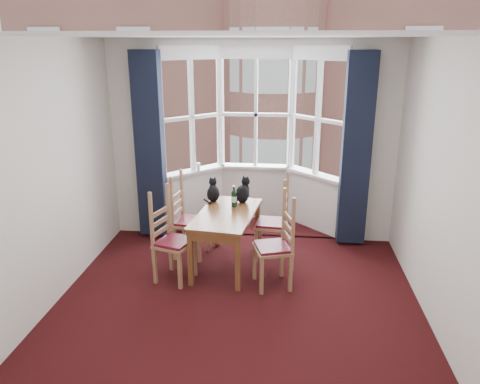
# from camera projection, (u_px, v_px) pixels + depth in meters

# --- Properties ---
(floor) EXTENTS (4.50, 4.50, 0.00)m
(floor) POSITION_uv_depth(u_px,v_px,m) (234.00, 319.00, 4.87)
(floor) COLOR black
(floor) RESTS_ON ground
(ceiling) EXTENTS (4.50, 4.50, 0.00)m
(ceiling) POSITION_uv_depth(u_px,v_px,m) (233.00, 36.00, 4.00)
(ceiling) COLOR white
(ceiling) RESTS_ON floor
(wall_left) EXTENTS (0.00, 4.50, 4.50)m
(wall_left) POSITION_uv_depth(u_px,v_px,m) (33.00, 185.00, 4.63)
(wall_left) COLOR silver
(wall_left) RESTS_ON floor
(wall_right) EXTENTS (0.00, 4.50, 4.50)m
(wall_right) POSITION_uv_depth(u_px,v_px,m) (452.00, 198.00, 4.24)
(wall_right) COLOR silver
(wall_right) RESTS_ON floor
(wall_near) EXTENTS (4.00, 0.00, 4.00)m
(wall_near) POSITION_uv_depth(u_px,v_px,m) (182.00, 330.00, 2.31)
(wall_near) COLOR silver
(wall_near) RESTS_ON floor
(wall_back_pier_left) EXTENTS (0.70, 0.12, 2.80)m
(wall_back_pier_left) POSITION_uv_depth(u_px,v_px,m) (138.00, 140.00, 6.72)
(wall_back_pier_left) COLOR silver
(wall_back_pier_left) RESTS_ON floor
(wall_back_pier_right) EXTENTS (0.70, 0.12, 2.80)m
(wall_back_pier_right) POSITION_uv_depth(u_px,v_px,m) (372.00, 145.00, 6.40)
(wall_back_pier_right) COLOR silver
(wall_back_pier_right) RESTS_ON floor
(bay_window) EXTENTS (2.76, 0.94, 2.80)m
(bay_window) POSITION_uv_depth(u_px,v_px,m) (254.00, 135.00, 7.04)
(bay_window) COLOR white
(bay_window) RESTS_ON floor
(curtain_left) EXTENTS (0.38, 0.22, 2.60)m
(curtain_left) POSITION_uv_depth(u_px,v_px,m) (150.00, 146.00, 6.55)
(curtain_left) COLOR black
(curtain_left) RESTS_ON floor
(curtain_right) EXTENTS (0.38, 0.22, 2.60)m
(curtain_right) POSITION_uv_depth(u_px,v_px,m) (356.00, 151.00, 6.27)
(curtain_right) COLOR black
(curtain_right) RESTS_ON floor
(dining_table) EXTENTS (0.82, 1.32, 0.73)m
(dining_table) POSITION_uv_depth(u_px,v_px,m) (226.00, 220.00, 5.83)
(dining_table) COLOR brown
(dining_table) RESTS_ON floor
(chair_left_near) EXTENTS (0.51, 0.52, 0.92)m
(chair_left_near) POSITION_uv_depth(u_px,v_px,m) (168.00, 242.00, 5.57)
(chair_left_near) COLOR #9F724D
(chair_left_near) RESTS_ON floor
(chair_left_far) EXTENTS (0.45, 0.47, 0.92)m
(chair_left_far) POSITION_uv_depth(u_px,v_px,m) (184.00, 222.00, 6.19)
(chair_left_far) COLOR #9F724D
(chair_left_far) RESTS_ON floor
(chair_right_near) EXTENTS (0.51, 0.52, 0.92)m
(chair_right_near) POSITION_uv_depth(u_px,v_px,m) (280.00, 248.00, 5.42)
(chair_right_near) COLOR #9F724D
(chair_right_near) RESTS_ON floor
(chair_right_far) EXTENTS (0.44, 0.45, 0.92)m
(chair_right_far) POSITION_uv_depth(u_px,v_px,m) (278.00, 225.00, 6.10)
(chair_right_far) COLOR #9F724D
(chair_right_far) RESTS_ON floor
(cat_left) EXTENTS (0.21, 0.26, 0.32)m
(cat_left) POSITION_uv_depth(u_px,v_px,m) (213.00, 192.00, 6.18)
(cat_left) COLOR black
(cat_left) RESTS_ON dining_table
(cat_right) EXTENTS (0.26, 0.30, 0.35)m
(cat_right) POSITION_uv_depth(u_px,v_px,m) (243.00, 192.00, 6.14)
(cat_right) COLOR black
(cat_right) RESTS_ON dining_table
(wine_bottle) EXTENTS (0.07, 0.07, 0.28)m
(wine_bottle) POSITION_uv_depth(u_px,v_px,m) (234.00, 198.00, 5.97)
(wine_bottle) COLOR black
(wine_bottle) RESTS_ON dining_table
(candle_tall) EXTENTS (0.06, 0.06, 0.12)m
(candle_tall) POSITION_uv_depth(u_px,v_px,m) (198.00, 167.00, 7.12)
(candle_tall) COLOR white
(candle_tall) RESTS_ON bay_window
(street) EXTENTS (80.00, 80.00, 0.00)m
(street) POSITION_uv_depth(u_px,v_px,m) (280.00, 156.00, 37.23)
(street) COLOR #333335
(street) RESTS_ON ground
(tenement_building) EXTENTS (18.40, 7.80, 15.20)m
(tenement_building) POSITION_uv_depth(u_px,v_px,m) (276.00, 73.00, 17.63)
(tenement_building) COLOR #A86656
(tenement_building) RESTS_ON street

